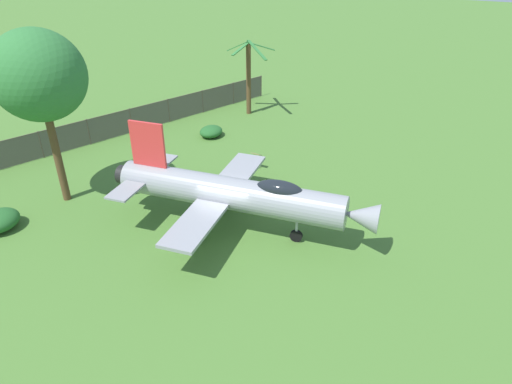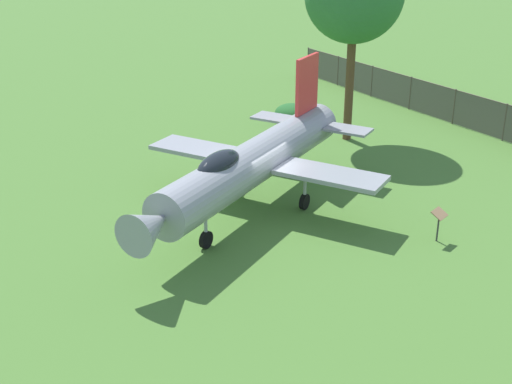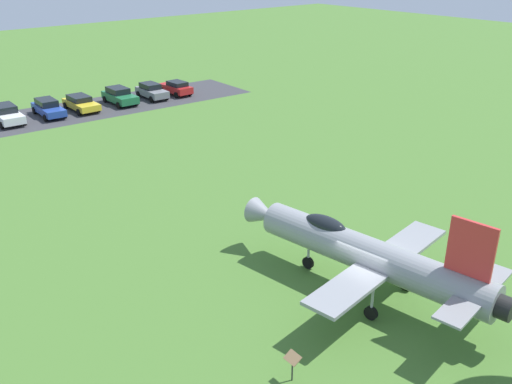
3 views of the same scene
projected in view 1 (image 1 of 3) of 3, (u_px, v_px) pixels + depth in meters
name	position (u px, v px, depth m)	size (l,w,h in m)	color
ground_plane	(231.00, 228.00, 22.65)	(200.00, 200.00, 0.00)	#47722D
display_jet	(237.00, 194.00, 21.53)	(13.06, 9.44, 5.05)	gray
shade_tree	(38.00, 76.00, 21.77)	(4.63, 4.46, 9.05)	brown
palm_tree	(249.00, 75.00, 35.47)	(3.92, 3.61, 5.74)	brown
perimeter_fence	(89.00, 131.00, 31.11)	(11.52, 30.06, 1.85)	#4C4238
shrub_by_tree	(211.00, 131.00, 32.64)	(1.54, 1.80, 0.76)	#235B26
info_plaque	(256.00, 157.00, 27.87)	(0.61, 0.42, 1.14)	#333333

